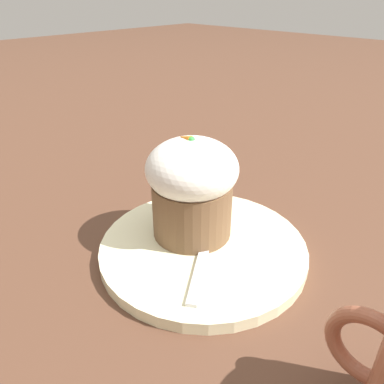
# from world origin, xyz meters

# --- Properties ---
(ground_plane) EXTENTS (4.00, 4.00, 0.00)m
(ground_plane) POSITION_xyz_m (0.00, 0.00, 0.00)
(ground_plane) COLOR #513323
(dessert_plate) EXTENTS (0.22, 0.22, 0.01)m
(dessert_plate) POSITION_xyz_m (0.00, 0.00, 0.01)
(dessert_plate) COLOR beige
(dessert_plate) RESTS_ON ground_plane
(carrot_cake) EXTENTS (0.10, 0.10, 0.11)m
(carrot_cake) POSITION_xyz_m (0.02, -0.01, 0.07)
(carrot_cake) COLOR brown
(carrot_cake) RESTS_ON dessert_plate
(spoon) EXTENTS (0.09, 0.11, 0.01)m
(spoon) POSITION_xyz_m (-0.01, 0.00, 0.02)
(spoon) COLOR silver
(spoon) RESTS_ON dessert_plate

